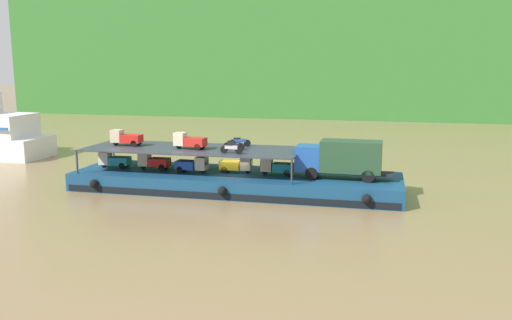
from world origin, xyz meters
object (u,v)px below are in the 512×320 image
(motorcycle_upper_centre, at_px, (234,145))
(mini_truck_lower_fore, at_px, (237,165))
(motorcycle_upper_stbd, at_px, (240,141))
(mini_truck_lower_bow, at_px, (277,166))
(motorcycle_upper_port, at_px, (231,148))
(mini_truck_upper_stern, at_px, (126,138))
(mini_truck_lower_aft, at_px, (154,161))
(mini_truck_lower_mid, at_px, (193,164))
(mini_truck_lower_stern, at_px, (114,160))
(mini_truck_upper_mid, at_px, (189,141))
(covered_lorry, at_px, (341,158))
(cargo_barge, at_px, (235,182))

(motorcycle_upper_centre, bearing_deg, mini_truck_lower_fore, 55.99)
(motorcycle_upper_stbd, bearing_deg, mini_truck_lower_bow, -25.95)
(motorcycle_upper_port, bearing_deg, mini_truck_upper_stern, 168.60)
(mini_truck_lower_aft, distance_m, motorcycle_upper_stbd, 7.80)
(mini_truck_lower_mid, bearing_deg, motorcycle_upper_stbd, 35.26)
(mini_truck_lower_stern, relative_size, mini_truck_upper_mid, 1.00)
(mini_truck_lower_fore, relative_size, mini_truck_upper_mid, 1.00)
(mini_truck_lower_mid, bearing_deg, mini_truck_upper_mid, 155.62)
(motorcycle_upper_centre, bearing_deg, covered_lorry, -0.96)
(mini_truck_upper_stern, bearing_deg, mini_truck_upper_mid, -4.90)
(cargo_barge, height_order, mini_truck_lower_aft, mini_truck_lower_aft)
(cargo_barge, distance_m, mini_truck_lower_stern, 11.28)
(cargo_barge, bearing_deg, mini_truck_lower_fore, 77.92)
(mini_truck_lower_bow, relative_size, mini_truck_upper_mid, 0.99)
(mini_truck_lower_aft, relative_size, mini_truck_upper_mid, 0.99)
(mini_truck_upper_mid, xyz_separation_m, motorcycle_upper_centre, (3.81, 0.41, -0.26))
(covered_lorry, distance_m, mini_truck_upper_stern, 18.97)
(cargo_barge, xyz_separation_m, mini_truck_lower_fore, (0.06, 0.26, 1.44))
(mini_truck_upper_mid, bearing_deg, cargo_barge, 5.59)
(covered_lorry, height_order, motorcycle_upper_port, covered_lorry)
(mini_truck_lower_stern, bearing_deg, mini_truck_upper_stern, 12.65)
(mini_truck_lower_fore, bearing_deg, motorcycle_upper_stbd, 95.60)
(motorcycle_upper_centre, xyz_separation_m, motorcycle_upper_stbd, (-0.01, 1.95, 0.00))
(covered_lorry, distance_m, mini_truck_lower_fore, 8.89)
(mini_truck_lower_aft, relative_size, mini_truck_lower_bow, 1.00)
(mini_truck_upper_stern, distance_m, motorcycle_upper_centre, 9.97)
(covered_lorry, xyz_separation_m, motorcycle_upper_stbd, (-8.99, 2.10, 0.74))
(mini_truck_lower_bow, bearing_deg, mini_truck_lower_fore, 178.89)
(mini_truck_lower_bow, bearing_deg, mini_truck_upper_stern, -179.79)
(covered_lorry, height_order, mini_truck_lower_aft, covered_lorry)
(mini_truck_lower_bow, relative_size, motorcycle_upper_centre, 1.45)
(mini_truck_upper_mid, bearing_deg, mini_truck_upper_stern, 175.10)
(covered_lorry, relative_size, mini_truck_upper_mid, 2.83)
(mini_truck_lower_bow, distance_m, motorcycle_upper_stbd, 4.43)
(mini_truck_lower_fore, bearing_deg, mini_truck_lower_aft, -178.89)
(mini_truck_lower_stern, height_order, motorcycle_upper_centre, motorcycle_upper_centre)
(mini_truck_lower_mid, distance_m, motorcycle_upper_centre, 3.97)
(mini_truck_lower_stern, bearing_deg, covered_lorry, -0.06)
(motorcycle_upper_stbd, bearing_deg, covered_lorry, -13.15)
(cargo_barge, relative_size, motorcycle_upper_centre, 14.61)
(mini_truck_lower_bow, relative_size, motorcycle_upper_stbd, 1.44)
(cargo_barge, xyz_separation_m, covered_lorry, (8.88, -0.12, 2.45))
(cargo_barge, relative_size, covered_lorry, 3.51)
(covered_lorry, distance_m, mini_truck_lower_aft, 16.39)
(mini_truck_upper_stern, distance_m, motorcycle_upper_stbd, 10.13)
(mini_truck_lower_mid, relative_size, mini_truck_lower_bow, 1.02)
(mini_truck_upper_stern, xyz_separation_m, mini_truck_upper_mid, (6.15, -0.53, 0.00))
(mini_truck_lower_bow, height_order, mini_truck_upper_mid, mini_truck_upper_mid)
(covered_lorry, xyz_separation_m, mini_truck_lower_mid, (-12.51, -0.39, -1.00))
(mini_truck_lower_stern, height_order, mini_truck_upper_mid, mini_truck_upper_mid)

